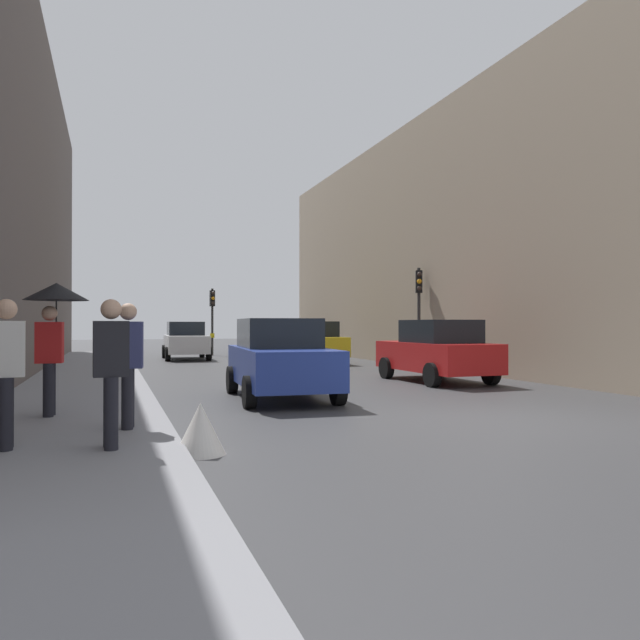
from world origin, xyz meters
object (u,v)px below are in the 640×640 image
Objects in this scene: traffic_light_far_median at (212,309)px; car_white_compact at (186,341)px; car_silver_hatchback at (266,337)px; warning_sign_triangle at (200,429)px; pedestrian_with_grey_backpack at (125,357)px; car_red_sedan at (437,351)px; pedestrian_with_black_backpack at (2,364)px; car_blue_van at (280,359)px; traffic_light_mid_street at (419,299)px; car_yellow_taxi at (311,342)px; pedestrian_in_dark_coat at (111,366)px; pedestrian_with_umbrella at (54,311)px.

car_white_compact is (-1.74, -3.11, -1.56)m from traffic_light_far_median.
car_white_compact is (-5.22, -5.36, 0.00)m from car_silver_hatchback.
warning_sign_triangle is (-7.49, -26.47, -0.55)m from car_silver_hatchback.
pedestrian_with_grey_backpack is at bearing -102.05° from traffic_light_far_median.
car_red_sedan is 12.28m from pedestrian_with_black_backpack.
car_blue_van is 6.63× the size of warning_sign_triangle.
traffic_light_mid_street reaches higher than car_yellow_taxi.
car_blue_van is at bearing -111.52° from car_yellow_taxi.
pedestrian_with_black_backpack and pedestrian_in_dark_coat have the same top height.
traffic_light_mid_street reaches higher than pedestrian_with_umbrella.
pedestrian_with_grey_backpack reaches higher than car_red_sedan.
pedestrian_in_dark_coat is at bearing -101.80° from traffic_light_far_median.
pedestrian_with_umbrella is at bearing 82.43° from pedestrian_with_black_backpack.
warning_sign_triangle is (2.27, -0.31, -0.84)m from pedestrian_with_black_backpack.
car_yellow_taxi is at bearing 60.43° from pedestrian_with_black_backpack.
traffic_light_far_median reaches higher than car_red_sedan.
pedestrian_in_dark_coat is (1.21, -0.36, -0.03)m from pedestrian_with_black_backpack.
car_red_sedan is at bearing 25.13° from pedestrian_with_umbrella.
pedestrian_with_umbrella is 3.29× the size of warning_sign_triangle.
traffic_light_far_median is 17.24m from car_red_sedan.
traffic_light_far_median is 0.82× the size of car_yellow_taxi.
car_yellow_taxi is 18.69m from pedestrian_with_black_backpack.
car_blue_van is (-1.54, -19.03, -1.56)m from traffic_light_far_median.
pedestrian_with_umbrella is (-4.19, -18.18, 0.96)m from car_white_compact.
traffic_light_far_median reaches higher than pedestrian_in_dark_coat.
warning_sign_triangle is (-6.95, -16.56, -0.55)m from car_yellow_taxi.
traffic_light_mid_street is 15.54m from pedestrian_with_grey_backpack.
pedestrian_with_grey_backpack is (-8.37, -25.15, 0.29)m from car_silver_hatchback.
warning_sign_triangle is (-2.27, -21.11, -0.55)m from car_white_compact.
pedestrian_in_dark_coat is (-8.55, -26.53, 0.25)m from car_silver_hatchback.
pedestrian_with_grey_backpack is at bearing 36.04° from pedestrian_with_black_backpack.
car_white_compact is at bearing 77.69° from pedestrian_with_black_backpack.
traffic_light_far_median reaches higher than pedestrian_with_umbrella.
car_blue_van is at bearing -135.54° from traffic_light_mid_street.
traffic_light_mid_street is at bearing 66.63° from car_red_sedan.
traffic_light_far_median is 3.89m from car_white_compact.
traffic_light_far_median is 24.76m from pedestrian_with_black_backpack.
traffic_light_mid_street is at bearing -63.50° from traffic_light_far_median.
car_red_sedan is 10.55m from pedestrian_with_grey_backpack.
pedestrian_with_black_backpack is at bearing 172.25° from warning_sign_triangle.
car_red_sedan is at bearing 23.32° from car_blue_van.
pedestrian_in_dark_coat is 1.33m from warning_sign_triangle.
pedestrian_with_grey_backpack is (-8.59, -6.13, 0.29)m from car_red_sedan.
traffic_light_far_median reaches higher than car_blue_van.
pedestrian_in_dark_coat is at bearing -139.44° from car_red_sedan.
pedestrian_with_umbrella is at bearing -152.78° from car_blue_van.
car_silver_hatchback is 6.65× the size of warning_sign_triangle.
pedestrian_with_black_backpack is (-9.76, -26.16, 0.29)m from car_silver_hatchback.
traffic_light_far_median reaches higher than pedestrian_with_black_backpack.
car_silver_hatchback is 26.50m from pedestrian_with_grey_backpack.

